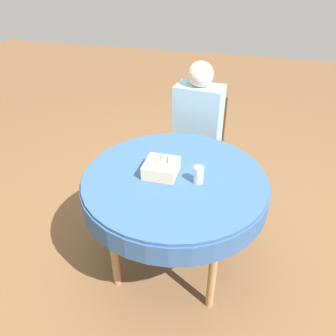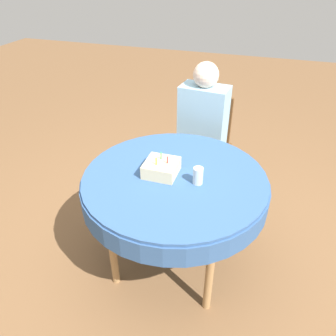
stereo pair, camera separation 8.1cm
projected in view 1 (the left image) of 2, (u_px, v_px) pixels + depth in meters
The scene contains 6 objects.
ground_plane at pixel (174, 257), 2.45m from camera, with size 12.00×12.00×0.00m, color brown.
dining_table at pixel (175, 187), 2.08m from camera, with size 1.17×1.17×0.74m.
chair at pixel (199, 141), 2.96m from camera, with size 0.48×0.48×0.88m.
person at pixel (198, 120), 2.75m from camera, with size 0.41×0.35×1.21m.
birthday_cake at pixel (161, 168), 2.03m from camera, with size 0.20×0.20×0.13m.
drinking_glass at pixel (199, 175), 1.95m from camera, with size 0.06×0.06×0.11m.
Camera 1 is at (0.40, -1.63, 1.90)m, focal length 35.00 mm.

